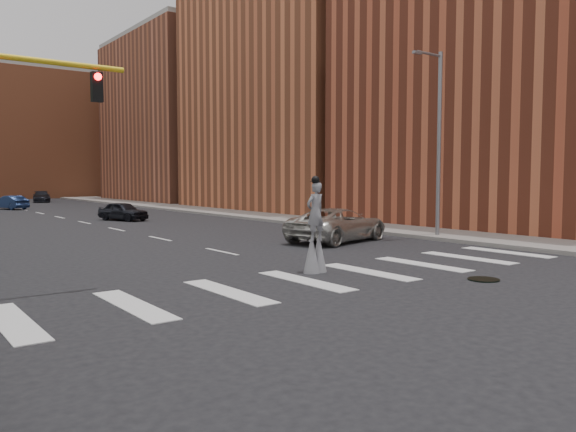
% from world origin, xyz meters
% --- Properties ---
extents(ground_plane, '(160.00, 160.00, 0.00)m').
position_xyz_m(ground_plane, '(0.00, 0.00, 0.00)').
color(ground_plane, black).
rests_on(ground_plane, ground).
extents(sidewalk_right, '(5.00, 90.00, 0.18)m').
position_xyz_m(sidewalk_right, '(12.50, 25.00, 0.09)').
color(sidewalk_right, slate).
rests_on(sidewalk_right, ground).
extents(manhole, '(0.90, 0.90, 0.04)m').
position_xyz_m(manhole, '(3.00, -2.00, 0.02)').
color(manhole, black).
rests_on(manhole, ground).
extents(building_near, '(16.00, 20.00, 22.00)m').
position_xyz_m(building_near, '(22.00, 8.00, 11.00)').
color(building_near, '#9A422A').
rests_on(building_near, ground).
extents(building_mid, '(16.00, 22.00, 24.00)m').
position_xyz_m(building_mid, '(22.00, 30.00, 12.00)').
color(building_mid, '#BD623B').
rests_on(building_mid, ground).
extents(building_far, '(16.00, 22.00, 20.00)m').
position_xyz_m(building_far, '(22.00, 54.00, 10.00)').
color(building_far, '#9E543A').
rests_on(building_far, ground).
extents(building_backdrop, '(26.00, 14.00, 18.00)m').
position_xyz_m(building_backdrop, '(6.00, 78.00, 9.00)').
color(building_backdrop, '#BD623B').
rests_on(building_backdrop, ground).
extents(streetlight, '(2.05, 0.20, 9.00)m').
position_xyz_m(streetlight, '(10.90, 6.00, 4.90)').
color(streetlight, slate).
rests_on(streetlight, ground).
extents(stilt_performer, '(0.84, 0.56, 3.04)m').
position_xyz_m(stilt_performer, '(-0.10, 1.97, 1.24)').
color(stilt_performer, '#302013').
rests_on(stilt_performer, ground).
extents(suv_crossing, '(6.06, 3.88, 1.56)m').
position_xyz_m(suv_crossing, '(6.19, 7.92, 0.78)').
color(suv_crossing, beige).
rests_on(suv_crossing, ground).
extents(car_near, '(2.82, 4.10, 1.30)m').
position_xyz_m(car_near, '(2.69, 26.17, 0.65)').
color(car_near, black).
rests_on(car_near, ground).
extents(car_mid, '(2.66, 4.12, 1.28)m').
position_xyz_m(car_mid, '(-0.85, 45.30, 0.64)').
color(car_mid, '#15254C').
rests_on(car_mid, ground).
extents(car_far, '(2.79, 4.89, 1.33)m').
position_xyz_m(car_far, '(5.13, 59.51, 0.67)').
color(car_far, black).
rests_on(car_far, ground).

